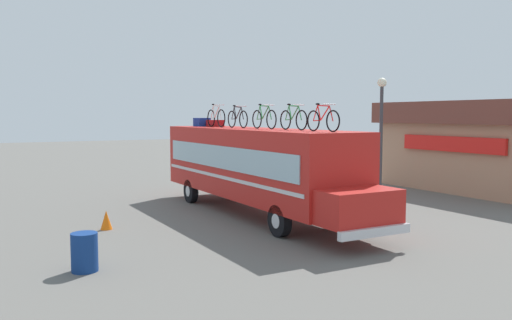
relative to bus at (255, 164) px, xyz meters
The scene contains 12 objects.
ground_plane 1.89m from the bus, behind, with size 120.00×120.00×0.00m, color #605E59.
bus is the anchor object (origin of this frame).
luggage_bag_1 4.92m from the bus, behind, with size 0.71×0.55×0.37m, color #193899.
luggage_bag_2 4.13m from the bus, behind, with size 0.74×0.54×0.29m, color maroon.
rooftop_bicycle_1 3.59m from the bus, behind, with size 1.74×0.44×0.97m.
rooftop_bicycle_2 2.17m from the bus, behind, with size 1.67×0.44×0.89m.
rooftop_bicycle_3 1.72m from the bus, 17.89° to the left, with size 1.73×0.44×0.91m.
rooftop_bicycle_4 2.76m from the bus, ahead, with size 1.63×0.44×0.88m.
rooftop_bicycle_5 4.43m from the bus, ahead, with size 1.62×0.44×0.86m.
trash_bin 8.31m from the bus, 58.15° to the right, with size 0.62×0.62×0.92m, color navy.
traffic_cone 5.66m from the bus, 90.56° to the right, with size 0.38×0.38×0.61m, color orange.
street_lamp 5.94m from the bus, 86.82° to the left, with size 0.38×0.38×5.19m.
Camera 1 is at (17.14, -9.29, 3.66)m, focal length 37.07 mm.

